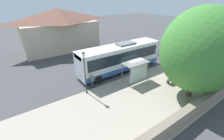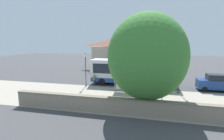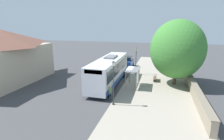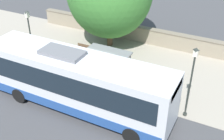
# 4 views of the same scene
# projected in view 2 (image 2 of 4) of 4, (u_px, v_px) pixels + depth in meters

# --- Properties ---
(ground_plane) EXTENTS (120.00, 120.00, 0.00)m
(ground_plane) POSITION_uv_depth(u_px,v_px,m) (134.00, 88.00, 22.92)
(ground_plane) COLOR #424244
(ground_plane) RESTS_ON ground
(sidewalk_plaza) EXTENTS (9.00, 44.00, 0.02)m
(sidewalk_plaza) POSITION_uv_depth(u_px,v_px,m) (129.00, 99.00, 18.59)
(sidewalk_plaza) COLOR #9E9384
(sidewalk_plaza) RESTS_ON ground
(stone_wall) EXTENTS (0.60, 20.00, 1.43)m
(stone_wall) POSITION_uv_depth(u_px,v_px,m) (122.00, 106.00, 14.59)
(stone_wall) COLOR gray
(stone_wall) RESTS_ON ground
(background_building) EXTENTS (7.22, 13.45, 7.35)m
(background_building) POSITION_uv_depth(u_px,v_px,m) (124.00, 52.00, 38.27)
(background_building) COLOR #C6B293
(background_building) RESTS_ON ground
(bus) EXTENTS (2.76, 11.73, 3.76)m
(bus) POSITION_uv_depth(u_px,v_px,m) (132.00, 71.00, 24.53)
(bus) COLOR silver
(bus) RESTS_ON ground
(bus_shelter) EXTENTS (1.60, 3.08, 2.42)m
(bus_shelter) POSITION_uv_depth(u_px,v_px,m) (127.00, 75.00, 21.33)
(bus_shelter) COLOR slate
(bus_shelter) RESTS_ON ground
(pedestrian) EXTENTS (0.34, 0.22, 1.69)m
(pedestrian) POSITION_uv_depth(u_px,v_px,m) (94.00, 79.00, 24.29)
(pedestrian) COLOR #2D3347
(pedestrian) RESTS_ON ground
(bench) EXTENTS (0.40, 1.76, 0.88)m
(bench) POSITION_uv_depth(u_px,v_px,m) (155.00, 96.00, 18.26)
(bench) COLOR brown
(bench) RESTS_ON ground
(street_lamp_near) EXTENTS (0.28, 0.28, 4.56)m
(street_lamp_near) POSITION_uv_depth(u_px,v_px,m) (86.00, 67.00, 23.67)
(street_lamp_near) COLOR #2D332D
(street_lamp_near) RESTS_ON ground
(street_lamp_far) EXTENTS (0.28, 0.28, 4.44)m
(street_lamp_far) POSITION_uv_depth(u_px,v_px,m) (179.00, 71.00, 20.41)
(street_lamp_far) COLOR #2D332D
(street_lamp_far) RESTS_ON ground
(shade_tree) EXTENTS (6.98, 6.98, 8.62)m
(shade_tree) POSITION_uv_depth(u_px,v_px,m) (147.00, 57.00, 15.32)
(shade_tree) COLOR brown
(shade_tree) RESTS_ON ground
(parked_car_behind_bus) EXTENTS (2.00, 4.11, 2.08)m
(parked_car_behind_bus) POSITION_uv_depth(u_px,v_px,m) (215.00, 83.00, 21.74)
(parked_car_behind_bus) COLOR navy
(parked_car_behind_bus) RESTS_ON ground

